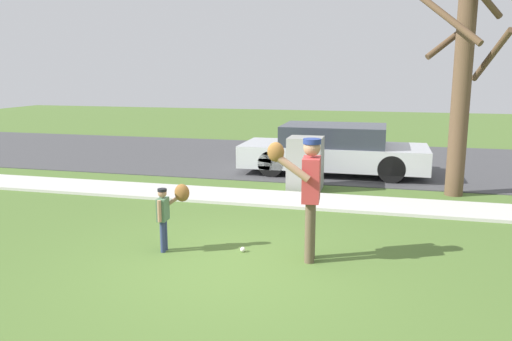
# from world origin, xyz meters

# --- Properties ---
(ground_plane) EXTENTS (48.00, 48.00, 0.00)m
(ground_plane) POSITION_xyz_m (0.00, 3.50, 0.00)
(ground_plane) COLOR #4C6B2D
(sidewalk_strip) EXTENTS (36.00, 1.20, 0.06)m
(sidewalk_strip) POSITION_xyz_m (0.00, 3.60, 0.03)
(sidewalk_strip) COLOR beige
(sidewalk_strip) RESTS_ON ground
(road_surface) EXTENTS (36.00, 6.80, 0.02)m
(road_surface) POSITION_xyz_m (0.00, 8.60, 0.01)
(road_surface) COLOR #424244
(road_surface) RESTS_ON ground
(person_adult) EXTENTS (0.67, 0.66, 1.69)m
(person_adult) POSITION_xyz_m (0.88, 0.45, 1.06)
(person_adult) COLOR brown
(person_adult) RESTS_ON ground
(person_child) EXTENTS (0.42, 0.40, 0.98)m
(person_child) POSITION_xyz_m (-1.11, 0.35, 0.65)
(person_child) COLOR navy
(person_child) RESTS_ON ground
(baseball) EXTENTS (0.07, 0.07, 0.07)m
(baseball) POSITION_xyz_m (-0.07, 0.55, 0.04)
(baseball) COLOR white
(baseball) RESTS_ON ground
(utility_cabinet) EXTENTS (0.74, 0.70, 1.16)m
(utility_cabinet) POSITION_xyz_m (0.19, 4.73, 0.58)
(utility_cabinet) COLOR gray
(utility_cabinet) RESTS_ON ground
(street_tree_near) EXTENTS (1.84, 1.88, 4.41)m
(street_tree_near) POSITION_xyz_m (3.31, 4.94, 2.37)
(street_tree_near) COLOR brown
(street_tree_near) RESTS_ON ground
(parked_sedan_silver) EXTENTS (4.60, 1.80, 1.23)m
(parked_sedan_silver) POSITION_xyz_m (0.61, 6.59, 0.62)
(parked_sedan_silver) COLOR silver
(parked_sedan_silver) RESTS_ON road_surface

